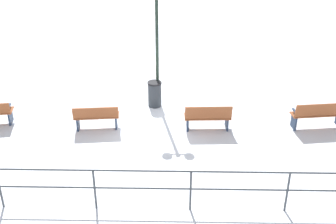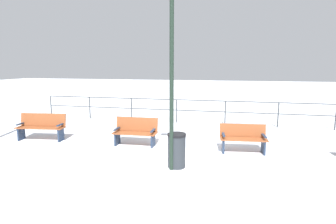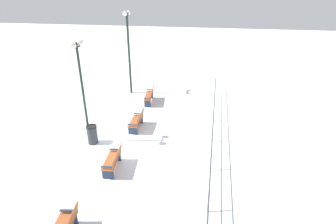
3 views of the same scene
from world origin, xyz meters
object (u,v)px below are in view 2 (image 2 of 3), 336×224
(lamppost_middle, at_px, (172,24))
(trash_bin, at_px, (177,150))
(bench_third, at_px, (243,138))
(bench_nearest, at_px, (42,126))
(bench_second, at_px, (136,132))

(lamppost_middle, height_order, trash_bin, lamppost_middle)
(bench_third, xyz_separation_m, trash_bin, (1.67, -1.73, 0.01))
(trash_bin, bearing_deg, bench_third, 133.89)
(bench_nearest, height_order, trash_bin, bench_nearest)
(bench_third, bearing_deg, bench_nearest, -94.51)
(bench_third, relative_size, lamppost_middle, 0.31)
(bench_nearest, bearing_deg, lamppost_middle, 64.41)
(bench_third, distance_m, lamppost_middle, 4.09)
(lamppost_middle, bearing_deg, bench_second, -138.71)
(bench_second, distance_m, bench_third, 3.46)
(lamppost_middle, distance_m, trash_bin, 3.13)
(bench_third, relative_size, trash_bin, 1.61)
(bench_second, xyz_separation_m, trash_bin, (1.65, 1.72, -0.00))
(bench_second, relative_size, lamppost_middle, 0.31)
(bench_nearest, xyz_separation_m, bench_second, (-0.17, 3.47, -0.05))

